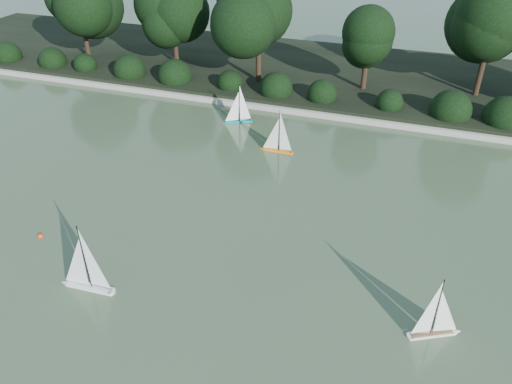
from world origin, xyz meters
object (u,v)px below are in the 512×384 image
at_px(sailboat_white_a, 84,277).
at_px(sailboat_orange, 275,144).
at_px(race_buoy, 40,237).
at_px(sailboat_white_b, 438,326).
at_px(sailboat_teal, 236,116).

relative_size(sailboat_white_a, sailboat_orange, 1.16).
relative_size(sailboat_orange, race_buoy, 10.10).
bearing_deg(race_buoy, sailboat_orange, 56.15).
xyz_separation_m(sailboat_white_b, sailboat_orange, (-4.92, 5.89, 0.01)).
bearing_deg(sailboat_orange, race_buoy, -123.85).
bearing_deg(sailboat_white_b, sailboat_teal, 132.27).
relative_size(sailboat_teal, race_buoy, 9.82).
height_order(sailboat_white_a, sailboat_teal, sailboat_white_a).
bearing_deg(sailboat_orange, sailboat_white_a, -105.36).
distance_m(sailboat_white_a, race_buoy, 2.31).
xyz_separation_m(sailboat_orange, race_buoy, (-3.93, -5.86, -0.23)).
bearing_deg(sailboat_white_a, sailboat_orange, 74.64).
xyz_separation_m(sailboat_white_a, sailboat_teal, (0.03, 8.53, -0.04)).
xyz_separation_m(sailboat_white_a, sailboat_orange, (1.91, 6.94, -0.04)).
height_order(sailboat_orange, sailboat_teal, sailboat_orange).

